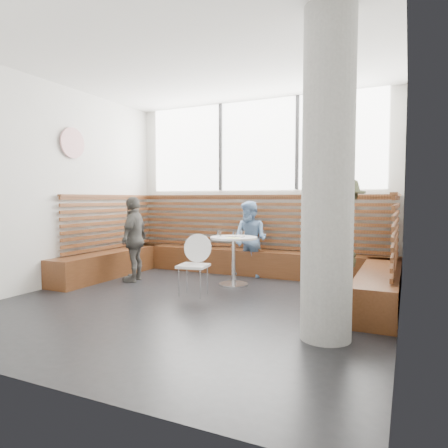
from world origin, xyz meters
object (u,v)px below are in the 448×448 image
at_px(concrete_column, 328,177).
at_px(child_left, 134,239).
at_px(adult_man, 341,238).
at_px(cafe_chair, 196,259).
at_px(child_back, 250,239).
at_px(cafe_table, 234,251).

height_order(concrete_column, child_left, concrete_column).
bearing_deg(adult_man, cafe_chair, 88.26).
relative_size(adult_man, child_back, 1.26).
relative_size(cafe_table, child_left, 0.55).
relative_size(concrete_column, cafe_table, 4.11).
bearing_deg(cafe_chair, concrete_column, -34.28).
relative_size(adult_man, child_left, 1.19).
relative_size(cafe_chair, child_back, 0.65).
xyz_separation_m(cafe_chair, child_back, (0.26, 1.53, 0.16)).
bearing_deg(child_left, child_back, 109.60).
bearing_deg(child_back, cafe_table, -78.85).
distance_m(cafe_table, cafe_chair, 0.85).
distance_m(cafe_chair, adult_man, 2.07).
bearing_deg(child_back, cafe_chair, -87.47).
height_order(cafe_table, child_left, child_left).
distance_m(concrete_column, adult_man, 1.87).
height_order(cafe_table, child_back, child_back).
xyz_separation_m(concrete_column, adult_man, (-0.11, 1.71, -0.75)).
relative_size(concrete_column, cafe_chair, 3.65).
distance_m(concrete_column, cafe_chair, 2.55).
distance_m(cafe_chair, child_back, 1.56).
bearing_deg(cafe_chair, child_left, 156.40).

